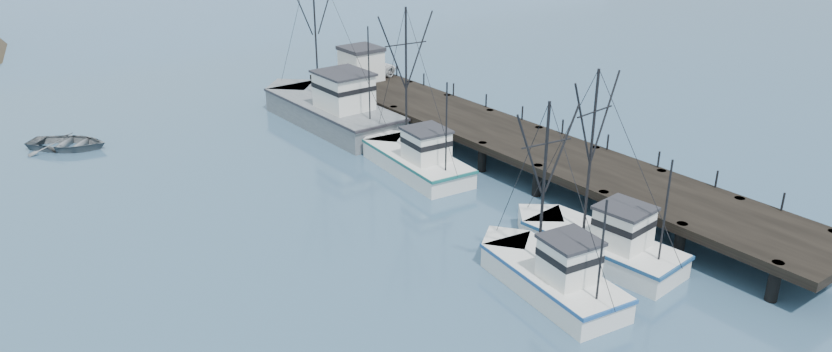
{
  "coord_description": "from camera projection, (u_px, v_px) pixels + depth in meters",
  "views": [
    {
      "loc": [
        -19.42,
        -17.63,
        18.36
      ],
      "look_at": [
        3.76,
        13.09,
        2.5
      ],
      "focal_mm": 32.0,
      "sensor_mm": 36.0,
      "label": 1
    }
  ],
  "objects": [
    {
      "name": "trawler_mid",
      "position": [
        549.0,
        275.0,
        34.78
      ],
      "size": [
        4.14,
        9.27,
        9.42
      ],
      "color": "silver",
      "rests_on": "ground"
    },
    {
      "name": "trawler_near",
      "position": [
        597.0,
        243.0,
        37.75
      ],
      "size": [
        3.97,
        9.78,
        10.07
      ],
      "color": "silver",
      "rests_on": "ground"
    },
    {
      "name": "pier",
      "position": [
        511.0,
        139.0,
        49.78
      ],
      "size": [
        6.0,
        44.0,
        2.0
      ],
      "color": "black",
      "rests_on": "ground"
    },
    {
      "name": "trawler_far",
      "position": [
        414.0,
        158.0,
        48.84
      ],
      "size": [
        4.25,
        10.64,
        10.93
      ],
      "color": "silver",
      "rests_on": "ground"
    },
    {
      "name": "ground",
      "position": [
        533.0,
        348.0,
        30.82
      ],
      "size": [
        400.0,
        400.0,
        0.0
      ],
      "primitive_type": "plane",
      "color": "#31506D",
      "rests_on": "ground"
    },
    {
      "name": "pickup_truck",
      "position": [
        365.0,
        69.0,
        62.73
      ],
      "size": [
        6.32,
        3.86,
        1.64
      ],
      "primitive_type": "imported",
      "rotation": [
        0.0,
        0.0,
        1.77
      ],
      "color": "silver",
      "rests_on": "pier"
    },
    {
      "name": "work_vessel",
      "position": [
        329.0,
        109.0,
        57.67
      ],
      "size": [
        4.86,
        15.91,
        13.31
      ],
      "color": "slate",
      "rests_on": "ground"
    },
    {
      "name": "motorboat",
      "position": [
        69.0,
        148.0,
        52.97
      ],
      "size": [
        6.83,
        6.72,
        1.16
      ],
      "primitive_type": "imported",
      "rotation": [
        0.0,
        0.0,
        0.83
      ],
      "color": "#595F63",
      "rests_on": "ground"
    },
    {
      "name": "pier_shed",
      "position": [
        361.0,
        63.0,
        62.28
      ],
      "size": [
        3.0,
        3.2,
        2.8
      ],
      "color": "silver",
      "rests_on": "pier"
    }
  ]
}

